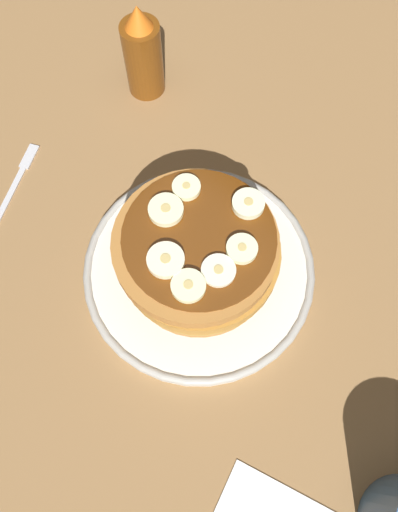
# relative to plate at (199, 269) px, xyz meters

# --- Properties ---
(ground_plane) EXTENTS (1.40, 1.40, 0.03)m
(ground_plane) POSITION_rel_plate_xyz_m (0.00, 0.00, -0.02)
(ground_plane) COLOR olive
(plate) EXTENTS (0.26, 0.26, 0.02)m
(plate) POSITION_rel_plate_xyz_m (0.00, 0.00, 0.00)
(plate) COLOR silver
(plate) RESTS_ON ground_plane
(pancake_stack) EXTENTS (0.17, 0.17, 0.08)m
(pancake_stack) POSITION_rel_plate_xyz_m (-0.00, 0.00, 0.05)
(pancake_stack) COLOR #A76735
(pancake_stack) RESTS_ON plate
(banana_slice_0) EXTENTS (0.03, 0.03, 0.01)m
(banana_slice_0) POSITION_rel_plate_xyz_m (0.01, -0.04, 0.09)
(banana_slice_0) COLOR #EAEFB7
(banana_slice_0) RESTS_ON pancake_stack
(banana_slice_1) EXTENTS (0.03, 0.03, 0.01)m
(banana_slice_1) POSITION_rel_plate_xyz_m (0.06, -0.02, 0.09)
(banana_slice_1) COLOR #ECEFBE
(banana_slice_1) RESTS_ON pancake_stack
(banana_slice_2) EXTENTS (0.03, 0.03, 0.01)m
(banana_slice_2) POSITION_rel_plate_xyz_m (-0.02, -0.04, 0.09)
(banana_slice_2) COLOR #EEE7C5
(banana_slice_2) RESTS_ON pancake_stack
(banana_slice_3) EXTENTS (0.03, 0.03, 0.01)m
(banana_slice_3) POSITION_rel_plate_xyz_m (-0.00, 0.04, 0.09)
(banana_slice_3) COLOR #F4EEB3
(banana_slice_3) RESTS_ON pancake_stack
(banana_slice_4) EXTENTS (0.03, 0.03, 0.01)m
(banana_slice_4) POSITION_rel_plate_xyz_m (-0.05, -0.03, 0.09)
(banana_slice_4) COLOR #ECEEB2
(banana_slice_4) RESTS_ON pancake_stack
(banana_slice_5) EXTENTS (0.04, 0.04, 0.01)m
(banana_slice_5) POSITION_rel_plate_xyz_m (-0.04, 0.01, 0.09)
(banana_slice_5) COLOR #FAEDBE
(banana_slice_5) RESTS_ON pancake_stack
(banana_slice_6) EXTENTS (0.03, 0.03, 0.01)m
(banana_slice_6) POSITION_rel_plate_xyz_m (0.03, 0.04, 0.09)
(banana_slice_6) COLOR #F9F2B6
(banana_slice_6) RESTS_ON pancake_stack
(fork) EXTENTS (0.12, 0.06, 0.01)m
(fork) POSITION_rel_plate_xyz_m (-0.05, 0.25, -0.01)
(fork) COLOR silver
(fork) RESTS_ON ground_plane
(syrup_bottle) EXTENTS (0.05, 0.05, 0.13)m
(syrup_bottle) POSITION_rel_plate_xyz_m (0.16, 0.22, 0.05)
(syrup_bottle) COLOR brown
(syrup_bottle) RESTS_ON ground_plane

